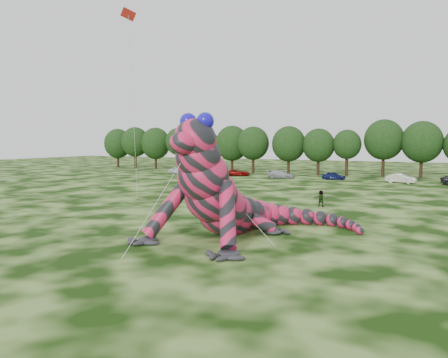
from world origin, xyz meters
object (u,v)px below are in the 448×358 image
at_px(car_3, 281,174).
at_px(spectator_5, 321,198).
at_px(tree_2, 156,148).
at_px(car_4, 334,176).
at_px(car_2, 238,173).
at_px(spectator_0, 195,186).
at_px(tree_1, 135,148).
at_px(spectator_1, 215,187).
at_px(tree_0, 118,148).
at_px(tree_4, 206,150).
at_px(tree_3, 178,149).
at_px(car_1, 220,172).
at_px(tree_8, 318,152).
at_px(inflatable_gecko, 232,175).
at_px(tree_6, 253,150).
at_px(tree_9, 347,153).
at_px(tree_10, 384,148).
at_px(tree_7, 289,150).
at_px(spectator_4, 195,177).
at_px(flying_kite, 129,31).
at_px(car_0, 179,170).
at_px(car_5, 401,178).
at_px(tree_11, 422,150).
at_px(tree_5, 232,149).

height_order(car_3, spectator_5, spectator_5).
bearing_deg(tree_2, car_4, -13.58).
height_order(car_2, spectator_0, spectator_0).
distance_m(tree_1, spectator_1, 53.90).
relative_size(tree_0, tree_4, 1.05).
xyz_separation_m(car_3, spectator_5, (14.27, -29.88, 0.14)).
distance_m(tree_3, car_1, 17.30).
xyz_separation_m(tree_8, spectator_1, (-4.28, -35.00, -3.62)).
bearing_deg(inflatable_gecko, tree_6, 118.58).
xyz_separation_m(tree_9, tree_10, (6.33, 1.23, 0.91)).
xyz_separation_m(tree_9, car_2, (-18.31, -8.89, -3.71)).
relative_size(tree_1, tree_7, 1.04).
bearing_deg(tree_4, tree_8, -3.89).
bearing_deg(spectator_4, tree_0, 69.36).
height_order(car_2, car_3, car_3).
relative_size(tree_2, tree_10, 0.92).
height_order(flying_kite, tree_3, flying_kite).
height_order(car_0, car_5, car_5).
bearing_deg(inflatable_gecko, tree_0, 143.07).
bearing_deg(tree_10, tree_11, -3.44).
xyz_separation_m(tree_0, tree_3, (18.84, -2.17, -0.03)).
bearing_deg(tree_1, car_3, -15.21).
bearing_deg(car_2, car_1, 74.97).
height_order(tree_0, tree_8, tree_0).
bearing_deg(spectator_0, car_1, 112.84).
xyz_separation_m(tree_2, spectator_1, (34.52, -36.77, -3.97)).
relative_size(tree_2, spectator_1, 5.65).
bearing_deg(tree_0, tree_7, -3.13).
bearing_deg(tree_1, tree_6, -2.54).
relative_size(tree_1, tree_5, 1.00).
bearing_deg(tree_4, car_5, -15.89).
distance_m(tree_8, spectator_0, 35.42).
relative_size(tree_0, spectator_4, 5.05).
xyz_separation_m(tree_5, tree_9, (24.19, -1.09, -0.56)).
relative_size(tree_2, car_1, 2.40).
bearing_deg(car_3, car_5, -94.85).
bearing_deg(spectator_4, car_4, -33.65).
bearing_deg(car_3, tree_1, 70.33).
bearing_deg(tree_0, car_2, -16.12).
distance_m(tree_1, car_3, 41.61).
distance_m(tree_3, tree_11, 49.52).
xyz_separation_m(tree_1, tree_4, (18.71, 0.66, -0.38)).
bearing_deg(tree_5, tree_3, -173.80).
height_order(tree_8, car_3, tree_8).
bearing_deg(tree_0, tree_8, -2.56).
bearing_deg(inflatable_gecko, car_5, 87.65).
xyz_separation_m(tree_5, spectator_5, (28.99, -41.12, -4.07)).
bearing_deg(tree_2, tree_7, -3.40).
bearing_deg(car_3, tree_7, 5.41).
height_order(tree_10, spectator_0, tree_10).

